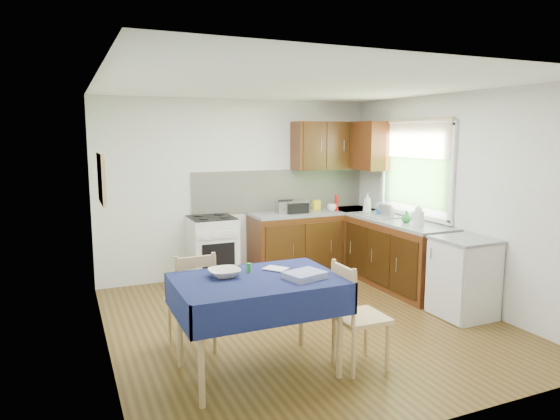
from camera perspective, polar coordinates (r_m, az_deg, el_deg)
name	(u,v)px	position (r m, az deg, el deg)	size (l,w,h in m)	color
floor	(303,322)	(5.54, 2.70, -12.63)	(4.20, 4.20, 0.00)	#4A3313
ceiling	(305,85)	(5.19, 2.90, 14.05)	(4.00, 4.20, 0.02)	white
wall_back	(239,188)	(7.15, -4.68, 2.48)	(4.00, 0.02, 2.50)	silver
wall_front	(444,249)	(3.50, 18.26, -4.27)	(4.00, 0.02, 2.50)	silver
wall_left	(102,221)	(4.70, -19.63, -1.14)	(0.02, 4.20, 2.50)	white
wall_right	(453,198)	(6.36, 19.17, 1.28)	(0.02, 4.20, 2.50)	silver
base_cabinets	(351,248)	(7.10, 8.09, -4.33)	(1.90, 2.30, 0.86)	#372109
worktop_back	(314,212)	(7.34, 3.90, -0.28)	(1.90, 0.60, 0.04)	slate
worktop_right	(398,222)	(6.72, 13.38, -1.30)	(0.60, 1.70, 0.04)	slate
worktop_corner	(352,210)	(7.65, 8.23, 0.02)	(0.60, 0.60, 0.04)	slate
splashback	(281,190)	(7.38, 0.15, 2.30)	(2.70, 0.02, 0.60)	beige
upper_cabinets	(343,146)	(7.48, 7.24, 7.31)	(1.20, 0.85, 0.70)	#372109
stove	(212,250)	(6.85, -7.75, -4.55)	(0.60, 0.61, 0.92)	silver
window	(415,162)	(6.84, 15.18, 5.30)	(0.04, 1.48, 1.26)	#305B25
fridge	(464,278)	(5.92, 20.26, -7.27)	(0.58, 0.60, 0.89)	silver
corkboard	(101,179)	(4.96, -19.74, 3.40)	(0.04, 0.62, 0.47)	tan
dining_table	(258,290)	(4.21, -2.57, -9.13)	(1.37, 0.92, 0.83)	#121043
chair_far	(192,299)	(4.75, -10.00, -9.94)	(0.43, 0.43, 0.95)	tan
chair_near	(356,313)	(4.41, 8.68, -11.51)	(0.42, 0.42, 0.94)	tan
toaster	(285,207)	(7.07, 0.60, 0.32)	(0.26, 0.16, 0.20)	#B8B9BD
sandwich_press	(295,206)	(7.16, 1.72, 0.42)	(0.32, 0.27, 0.18)	black
sauce_bottle	(336,203)	(7.36, 6.47, 0.82)	(0.05, 0.05, 0.24)	#B40E0F
yellow_packet	(316,205)	(7.44, 4.18, 0.58)	(0.11, 0.07, 0.15)	yellow
dish_rack	(385,216)	(6.89, 11.88, -0.65)	(0.41, 0.32, 0.20)	gray
kettle	(418,217)	(6.34, 15.51, -0.79)	(0.14, 0.14, 0.24)	silver
cup	(332,208)	(7.35, 5.94, 0.28)	(0.13, 0.13, 0.10)	white
soap_bottle_a	(367,203)	(7.18, 9.93, 0.78)	(0.11, 0.11, 0.30)	silver
soap_bottle_b	(381,208)	(7.03, 11.43, 0.20)	(0.09, 0.09, 0.21)	#1E58AF
soap_bottle_c	(406,217)	(6.53, 14.25, -0.74)	(0.12, 0.12, 0.15)	#227F35
plate_bowl	(224,273)	(4.23, -6.37, -7.14)	(0.27, 0.27, 0.07)	beige
book	(272,271)	(4.35, -0.96, -6.97)	(0.15, 0.20, 0.02)	white
spice_jar	(249,268)	(4.34, -3.60, -6.61)	(0.04, 0.04, 0.08)	#268B2D
tea_towel	(305,275)	(4.16, 2.83, -7.45)	(0.31, 0.24, 0.06)	navy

